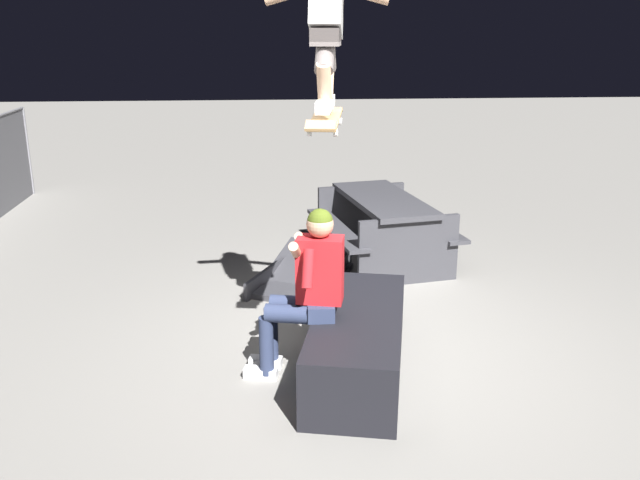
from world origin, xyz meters
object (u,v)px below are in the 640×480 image
(ledge_box_main, at_px, (358,343))
(picnic_table_back, at_px, (383,219))
(person_sitting_on_ledge, at_px, (306,285))
(kicker_ramp, at_px, (301,277))
(skateboard, at_px, (325,120))
(skater_airborne, at_px, (326,19))

(ledge_box_main, distance_m, picnic_table_back, 2.73)
(person_sitting_on_ledge, height_order, picnic_table_back, person_sitting_on_ledge)
(kicker_ramp, relative_size, picnic_table_back, 0.74)
(person_sitting_on_ledge, bearing_deg, picnic_table_back, -21.12)
(skateboard, relative_size, picnic_table_back, 0.54)
(person_sitting_on_ledge, xyz_separation_m, skateboard, (0.15, -0.16, 1.20))
(skater_airborne, bearing_deg, ledge_box_main, -129.86)
(kicker_ramp, bearing_deg, person_sitting_on_ledge, 178.28)
(skater_airborne, xyz_separation_m, kicker_ramp, (1.80, 0.11, -2.58))
(person_sitting_on_ledge, bearing_deg, ledge_box_main, -89.25)
(skater_airborne, bearing_deg, skateboard, 171.17)
(person_sitting_on_ledge, relative_size, picnic_table_back, 0.70)
(person_sitting_on_ledge, height_order, skateboard, skateboard)
(kicker_ramp, distance_m, picnic_table_back, 1.24)
(picnic_table_back, bearing_deg, skater_airborne, 160.70)
(skateboard, xyz_separation_m, skater_airborne, (0.06, -0.01, 0.69))
(person_sitting_on_ledge, bearing_deg, kicker_ramp, -1.72)
(ledge_box_main, distance_m, person_sitting_on_ledge, 0.64)
(person_sitting_on_ledge, xyz_separation_m, kicker_ramp, (2.01, -0.06, -0.69))
(ledge_box_main, bearing_deg, skateboard, 60.08)
(skater_airborne, bearing_deg, picnic_table_back, -19.30)
(skateboard, distance_m, skater_airborne, 0.69)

